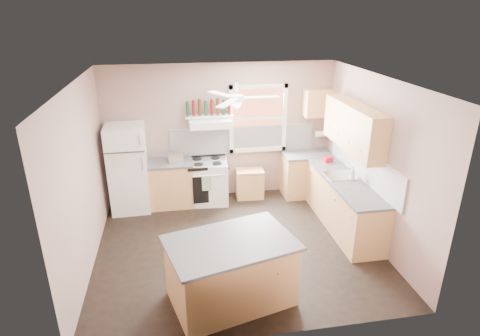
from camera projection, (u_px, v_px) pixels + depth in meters
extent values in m
plane|color=black|center=(237.00, 245.00, 6.62)|extent=(4.50, 4.50, 0.00)
plane|color=white|center=(237.00, 80.00, 5.61)|extent=(4.50, 4.50, 0.00)
cube|color=gray|center=(220.00, 132.00, 7.97)|extent=(4.50, 0.05, 2.70)
cube|color=gray|center=(376.00, 161.00, 6.48)|extent=(0.05, 4.00, 2.70)
cube|color=gray|center=(81.00, 180.00, 5.76)|extent=(0.05, 4.00, 2.70)
cube|color=white|center=(243.00, 140.00, 8.07)|extent=(2.90, 0.03, 0.55)
cube|color=white|center=(364.00, 164.00, 6.81)|extent=(0.03, 2.60, 0.55)
cube|color=brown|center=(258.00, 118.00, 7.95)|extent=(1.00, 0.02, 1.20)
cube|color=white|center=(258.00, 119.00, 7.93)|extent=(1.16, 0.07, 1.36)
cube|color=white|center=(128.00, 169.00, 7.53)|extent=(0.73, 0.71, 1.67)
cube|color=tan|center=(170.00, 184.00, 7.85)|extent=(0.90, 0.60, 0.86)
cube|color=#48484B|center=(168.00, 163.00, 7.68)|extent=(0.92, 0.62, 0.04)
cube|color=silver|center=(175.00, 158.00, 7.63)|extent=(0.31, 0.22, 0.18)
cube|color=white|center=(208.00, 182.00, 7.96)|extent=(0.84, 0.70, 0.86)
cube|color=white|center=(210.00, 123.00, 7.58)|extent=(0.78, 0.50, 0.14)
cube|color=white|center=(209.00, 116.00, 7.65)|extent=(0.90, 0.26, 0.03)
cube|color=tan|center=(250.00, 185.00, 8.20)|extent=(0.57, 0.39, 0.55)
cube|color=tan|center=(307.00, 175.00, 8.29)|extent=(1.00, 0.60, 0.86)
cube|color=tan|center=(344.00, 205.00, 7.04)|extent=(0.60, 2.20, 0.86)
cube|color=#48484B|center=(308.00, 154.00, 8.12)|extent=(1.02, 0.62, 0.04)
cube|color=#48484B|center=(346.00, 181.00, 6.87)|extent=(0.62, 2.22, 0.04)
cube|color=silver|center=(341.00, 176.00, 7.05)|extent=(0.55, 0.45, 0.03)
cylinder|color=silver|center=(350.00, 171.00, 7.05)|extent=(0.03, 0.03, 0.14)
cube|color=tan|center=(354.00, 127.00, 6.74)|extent=(0.33, 1.80, 0.76)
cube|color=tan|center=(319.00, 103.00, 7.89)|extent=(0.60, 0.33, 0.52)
cylinder|color=white|center=(322.00, 134.00, 8.18)|extent=(0.26, 0.12, 0.12)
cube|color=tan|center=(231.00, 272.00, 5.24)|extent=(1.70, 1.31, 0.86)
cube|color=#48484B|center=(231.00, 243.00, 5.07)|extent=(1.81, 1.41, 0.04)
cylinder|color=white|center=(237.00, 98.00, 5.71)|extent=(0.20, 0.20, 0.08)
imported|color=silver|center=(353.00, 173.00, 6.82)|extent=(0.12, 0.12, 0.25)
cube|color=#A70E1F|center=(328.00, 159.00, 7.66)|extent=(0.21, 0.17, 0.10)
cylinder|color=#143819|center=(188.00, 109.00, 7.53)|extent=(0.06, 0.06, 0.27)
cylinder|color=#590F0F|center=(194.00, 108.00, 7.55)|extent=(0.06, 0.06, 0.29)
cylinder|color=#3F230F|center=(200.00, 108.00, 7.56)|extent=(0.06, 0.06, 0.31)
cylinder|color=#143819|center=(206.00, 109.00, 7.59)|extent=(0.06, 0.06, 0.27)
cylinder|color=#590F0F|center=(212.00, 108.00, 7.60)|extent=(0.06, 0.06, 0.29)
cylinder|color=#3F230F|center=(218.00, 107.00, 7.61)|extent=(0.06, 0.06, 0.31)
cylinder|color=#143819|center=(224.00, 108.00, 7.64)|extent=(0.06, 0.06, 0.27)
cylinder|color=#590F0F|center=(230.00, 107.00, 7.65)|extent=(0.06, 0.06, 0.29)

